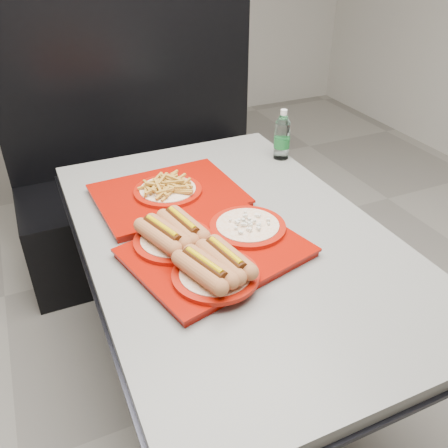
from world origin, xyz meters
name	(u,v)px	position (x,y,z in m)	size (l,w,h in m)	color
ground	(232,388)	(0.00, 0.00, 0.00)	(6.00, 6.00, 0.00)	gray
diner_table	(234,273)	(0.00, 0.00, 0.58)	(0.92, 1.42, 0.75)	black
booth_bench	(146,182)	(0.00, 1.09, 0.40)	(1.30, 0.57, 1.35)	black
tray_near	(210,248)	(-0.12, -0.10, 0.79)	(0.56, 0.48, 0.11)	#910D03
tray_far	(168,192)	(-0.12, 0.28, 0.78)	(0.50, 0.41, 0.10)	#910D03
water_bottle	(282,138)	(0.41, 0.42, 0.84)	(0.06, 0.06, 0.20)	silver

